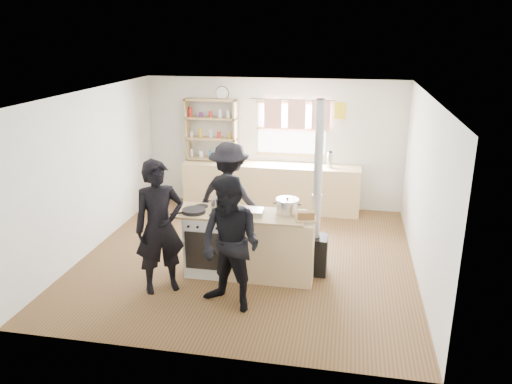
% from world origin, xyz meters
% --- Properties ---
extents(ground, '(5.00, 5.00, 0.01)m').
position_xyz_m(ground, '(0.00, 0.00, -0.01)').
color(ground, brown).
rests_on(ground, ground).
extents(back_counter, '(3.40, 0.55, 0.90)m').
position_xyz_m(back_counter, '(0.00, 2.22, 0.45)').
color(back_counter, '#D5B780').
rests_on(back_counter, ground).
extents(shelving_unit, '(1.00, 0.28, 1.20)m').
position_xyz_m(shelving_unit, '(-1.20, 2.34, 1.51)').
color(shelving_unit, tan).
rests_on(shelving_unit, back_counter).
extents(thermos, '(0.10, 0.10, 0.29)m').
position_xyz_m(thermos, '(1.11, 2.22, 1.05)').
color(thermos, silver).
rests_on(thermos, back_counter).
extents(cooking_island, '(1.97, 0.64, 0.93)m').
position_xyz_m(cooking_island, '(0.14, -0.55, 0.47)').
color(cooking_island, white).
rests_on(cooking_island, ground).
extents(skillet_greens, '(0.46, 0.46, 0.05)m').
position_xyz_m(skillet_greens, '(-0.63, -0.66, 0.96)').
color(skillet_greens, black).
rests_on(skillet_greens, cooking_island).
extents(roast_tray, '(0.36, 0.27, 0.08)m').
position_xyz_m(roast_tray, '(0.17, -0.60, 0.97)').
color(roast_tray, silver).
rests_on(roast_tray, cooking_island).
extents(stockpot_stove, '(0.21, 0.21, 0.18)m').
position_xyz_m(stockpot_stove, '(-0.34, -0.41, 1.01)').
color(stockpot_stove, '#BCBCBE').
rests_on(stockpot_stove, cooking_island).
extents(stockpot_counter, '(0.32, 0.32, 0.24)m').
position_xyz_m(stockpot_counter, '(0.65, -0.45, 1.04)').
color(stockpot_counter, silver).
rests_on(stockpot_counter, cooking_island).
extents(bread_board, '(0.31, 0.25, 0.12)m').
position_xyz_m(bread_board, '(0.93, -0.66, 0.98)').
color(bread_board, tan).
rests_on(bread_board, cooking_island).
extents(flue_heater, '(0.35, 0.35, 2.50)m').
position_xyz_m(flue_heater, '(1.05, -0.32, 0.64)').
color(flue_heater, black).
rests_on(flue_heater, ground).
extents(person_near_left, '(0.79, 0.72, 1.80)m').
position_xyz_m(person_near_left, '(-0.93, -1.20, 0.90)').
color(person_near_left, black).
rests_on(person_near_left, ground).
extents(person_near_right, '(1.03, 0.93, 1.72)m').
position_xyz_m(person_near_right, '(0.09, -1.47, 0.86)').
color(person_near_right, black).
rests_on(person_near_right, ground).
extents(person_far, '(1.26, 0.96, 1.72)m').
position_xyz_m(person_far, '(-0.35, 0.33, 0.86)').
color(person_far, black).
rests_on(person_far, ground).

